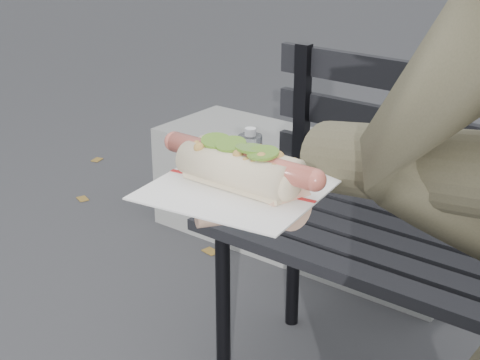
% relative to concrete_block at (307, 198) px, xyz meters
% --- Properties ---
extents(concrete_block, '(1.20, 0.40, 0.40)m').
position_rel_concrete_block_xyz_m(concrete_block, '(0.00, 0.00, 0.00)').
color(concrete_block, slate).
rests_on(concrete_block, ground).
extents(held_hotdog, '(0.63, 0.30, 0.20)m').
position_rel_concrete_block_xyz_m(held_hotdog, '(1.05, -1.46, 0.81)').
color(held_hotdog, '#413D2B').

